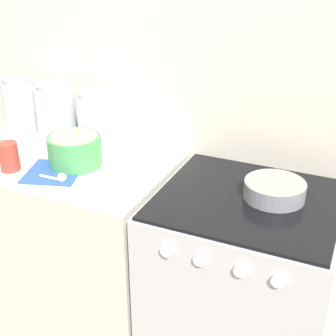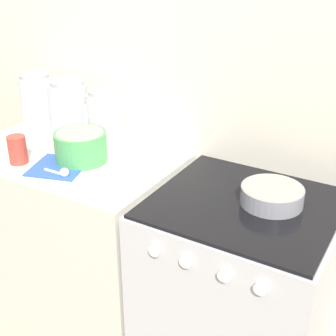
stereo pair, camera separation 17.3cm
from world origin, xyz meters
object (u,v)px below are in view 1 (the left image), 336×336
(stove, at_px, (240,302))
(storage_jar_left, at_px, (21,109))
(tin_can, at_px, (9,157))
(baking_pan, at_px, (275,189))
(mixing_bowl, at_px, (75,149))
(storage_jar_right, at_px, (95,123))
(storage_jar_middle, at_px, (56,116))

(stove, relative_size, storage_jar_left, 3.64)
(storage_jar_left, distance_m, tin_can, 0.42)
(baking_pan, xyz_separation_m, storage_jar_left, (-1.22, 0.15, 0.08))
(stove, height_order, storage_jar_left, storage_jar_left)
(tin_can, bearing_deg, stove, 10.25)
(stove, distance_m, baking_pan, 0.51)
(mixing_bowl, bearing_deg, baking_pan, 4.16)
(baking_pan, xyz_separation_m, storage_jar_right, (-0.82, 0.15, 0.07))
(stove, xyz_separation_m, storage_jar_right, (-0.74, 0.19, 0.57))
(storage_jar_left, xyz_separation_m, tin_can, (0.23, -0.35, -0.05))
(stove, bearing_deg, storage_jar_right, 165.83)
(storage_jar_left, bearing_deg, stove, -9.29)
(storage_jar_middle, bearing_deg, mixing_bowl, -41.15)
(mixing_bowl, relative_size, storage_jar_left, 0.93)
(storage_jar_middle, bearing_deg, stove, -11.23)
(stove, height_order, storage_jar_middle, storage_jar_middle)
(storage_jar_left, bearing_deg, storage_jar_middle, 0.00)
(storage_jar_right, bearing_deg, baking_pan, -10.26)
(storage_jar_middle, xyz_separation_m, storage_jar_right, (0.20, -0.00, -0.01))
(baking_pan, height_order, storage_jar_right, storage_jar_right)
(baking_pan, xyz_separation_m, storage_jar_middle, (-1.02, 0.15, 0.07))
(stove, relative_size, baking_pan, 4.40)
(storage_jar_left, relative_size, tin_can, 2.26)
(storage_jar_middle, distance_m, tin_can, 0.36)
(storage_jar_left, relative_size, storage_jar_middle, 1.02)
(baking_pan, distance_m, storage_jar_right, 0.84)
(stove, distance_m, storage_jar_middle, 1.12)
(mixing_bowl, xyz_separation_m, storage_jar_middle, (-0.23, 0.21, 0.04))
(tin_can, bearing_deg, storage_jar_middle, 94.84)
(storage_jar_middle, bearing_deg, storage_jar_left, 180.00)
(storage_jar_left, bearing_deg, storage_jar_right, -0.00)
(storage_jar_left, xyz_separation_m, storage_jar_right, (0.40, -0.00, -0.01))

